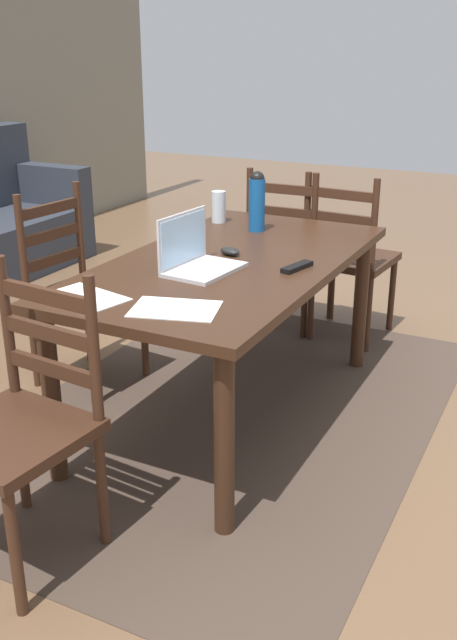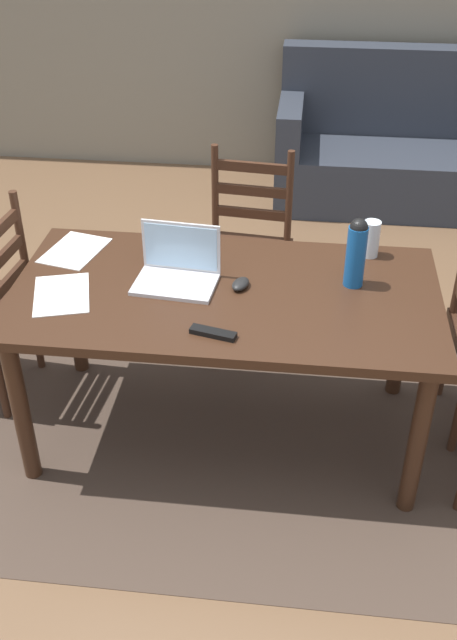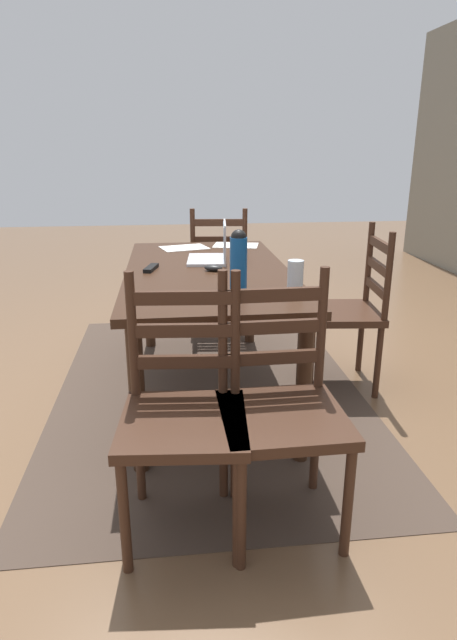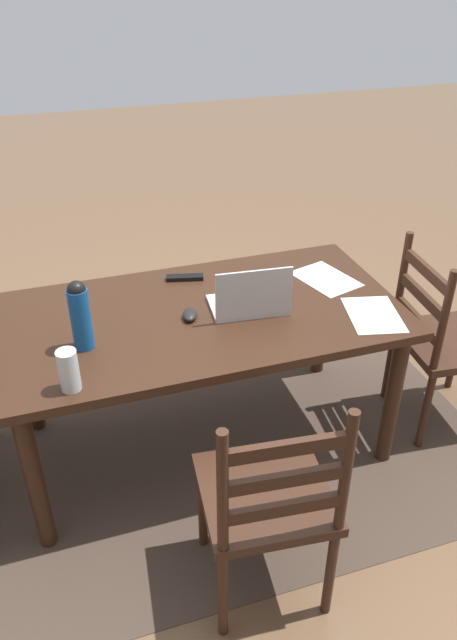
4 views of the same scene
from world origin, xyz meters
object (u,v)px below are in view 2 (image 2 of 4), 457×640
object	(u,v)px
chair_far_head	(245,252)
water_bottle	(356,251)
laptop	(178,267)
computer_mouse	(241,284)
drinking_glass	(371,239)
couch	(407,150)
dining_table	(225,309)
tv_remote	(213,333)

from	to	relation	value
chair_far_head	water_bottle	distance (m)	0.96
laptop	water_bottle	size ratio (longest dim) A/B	1.18
water_bottle	computer_mouse	distance (m)	0.47
water_bottle	computer_mouse	size ratio (longest dim) A/B	2.88
drinking_glass	couch	bearing A→B (deg)	80.01
dining_table	laptop	world-z (taller)	laptop
dining_table	water_bottle	world-z (taller)	water_bottle
couch	drinking_glass	world-z (taller)	couch
drinking_glass	computer_mouse	size ratio (longest dim) A/B	1.58
drinking_glass	water_bottle	bearing A→B (deg)	-106.98
drinking_glass	chair_far_head	bearing A→B (deg)	141.07
water_bottle	drinking_glass	bearing A→B (deg)	73.02
computer_mouse	drinking_glass	bearing A→B (deg)	49.82
computer_mouse	tv_remote	distance (m)	0.34
couch	laptop	world-z (taller)	couch
water_bottle	computer_mouse	world-z (taller)	water_bottle
couch	chair_far_head	bearing A→B (deg)	-118.37
dining_table	water_bottle	bearing A→B (deg)	11.89
chair_far_head	couch	xyz separation A→B (m)	(0.97, 1.79, -0.11)
chair_far_head	computer_mouse	xyz separation A→B (m)	(0.05, -0.78, 0.29)
chair_far_head	computer_mouse	distance (m)	0.84
couch	water_bottle	size ratio (longest dim) A/B	6.26
dining_table	computer_mouse	xyz separation A→B (m)	(0.06, 0.03, 0.10)
laptop	tv_remote	bearing A→B (deg)	-62.54
laptop	computer_mouse	size ratio (longest dim) A/B	3.39
water_bottle	drinking_glass	xyz separation A→B (m)	(0.08, 0.25, -0.07)
chair_far_head	computer_mouse	size ratio (longest dim) A/B	9.50
couch	drinking_glass	size ratio (longest dim) A/B	11.41
drinking_glass	tv_remote	distance (m)	0.88
chair_far_head	couch	bearing A→B (deg)	61.63
dining_table	computer_mouse	distance (m)	0.12
drinking_glass	computer_mouse	xyz separation A→B (m)	(-0.52, -0.32, -0.06)
water_bottle	computer_mouse	bearing A→B (deg)	-170.14
couch	tv_remote	distance (m)	3.10
chair_far_head	water_bottle	xyz separation A→B (m)	(0.50, -0.71, 0.42)
dining_table	tv_remote	distance (m)	0.32
chair_far_head	drinking_glass	distance (m)	0.81
chair_far_head	couch	distance (m)	2.04
laptop	couch	bearing A→B (deg)	65.36
computer_mouse	chair_far_head	bearing A→B (deg)	111.75
couch	water_bottle	world-z (taller)	water_bottle
dining_table	drinking_glass	distance (m)	0.69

